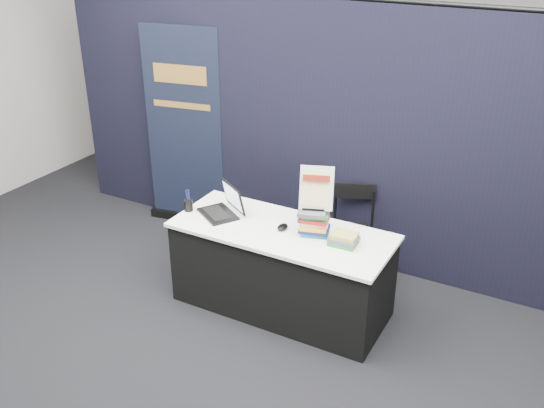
{
  "coord_description": "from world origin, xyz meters",
  "views": [
    {
      "loc": [
        1.99,
        -3.26,
        3.06
      ],
      "look_at": [
        -0.09,
        0.55,
        0.96
      ],
      "focal_mm": 40.0,
      "sensor_mm": 36.0,
      "label": 1
    }
  ],
  "objects": [
    {
      "name": "pullup_banner",
      "position": [
        -1.63,
        1.5,
        0.92
      ],
      "size": [
        0.89,
        0.25,
        2.08
      ],
      "rotation": [
        0.0,
        0.0,
        0.17
      ],
      "color": "black",
      "rests_on": "floor"
    },
    {
      "name": "brochure_left",
      "position": [
        -0.65,
        0.44,
        0.75
      ],
      "size": [
        0.34,
        0.26,
        0.0
      ],
      "primitive_type": "cube",
      "rotation": [
        0.0,
        0.0,
        0.16
      ],
      "color": "silver",
      "rests_on": "display_table"
    },
    {
      "name": "stacking_chair",
      "position": [
        0.26,
        1.33,
        0.47
      ],
      "size": [
        0.5,
        0.51,
        0.85
      ],
      "rotation": [
        0.0,
        0.0,
        0.39
      ],
      "color": "black",
      "rests_on": "floor"
    },
    {
      "name": "info_sign",
      "position": [
        0.25,
        0.63,
        1.13
      ],
      "size": [
        0.28,
        0.19,
        0.36
      ],
      "rotation": [
        0.0,
        0.0,
        0.36
      ],
      "color": "black",
      "rests_on": "book_stack_tall"
    },
    {
      "name": "drape_partition",
      "position": [
        0.0,
        1.6,
        1.2
      ],
      "size": [
        6.0,
        0.08,
        2.4
      ],
      "primitive_type": "cube",
      "color": "black",
      "rests_on": "floor"
    },
    {
      "name": "floor",
      "position": [
        0.0,
        0.0,
        0.0
      ],
      "size": [
        8.0,
        8.0,
        0.0
      ],
      "primitive_type": "plane",
      "color": "black",
      "rests_on": "ground"
    },
    {
      "name": "pen_cup",
      "position": [
        -0.86,
        0.47,
        0.8
      ],
      "size": [
        0.09,
        0.09,
        0.1
      ],
      "primitive_type": "cylinder",
      "rotation": [
        0.0,
        0.0,
        0.17
      ],
      "color": "black",
      "rests_on": "display_table"
    },
    {
      "name": "display_table",
      "position": [
        0.0,
        0.55,
        0.38
      ],
      "size": [
        1.8,
        0.75,
        0.75
      ],
      "color": "black",
      "rests_on": "floor"
    },
    {
      "name": "book_stack_tall",
      "position": [
        0.25,
        0.6,
        0.86
      ],
      "size": [
        0.26,
        0.23,
        0.21
      ],
      "rotation": [
        0.0,
        0.0,
        0.3
      ],
      "color": "#1C636E",
      "rests_on": "display_table"
    },
    {
      "name": "laptop",
      "position": [
        -0.59,
        0.56,
        0.81
      ],
      "size": [
        0.42,
        0.43,
        0.26
      ],
      "rotation": [
        0.0,
        0.0,
        -0.56
      ],
      "color": "black",
      "rests_on": "display_table"
    },
    {
      "name": "mouse",
      "position": [
        0.0,
        0.56,
        0.77
      ],
      "size": [
        0.08,
        0.12,
        0.04
      ],
      "primitive_type": "ellipsoid",
      "rotation": [
        0.0,
        0.0,
        0.03
      ],
      "color": "black",
      "rests_on": "display_table"
    },
    {
      "name": "book_stack_short",
      "position": [
        0.52,
        0.57,
        0.79
      ],
      "size": [
        0.22,
        0.18,
        0.09
      ],
      "rotation": [
        0.0,
        0.0,
        0.1
      ],
      "color": "#217C31",
      "rests_on": "display_table"
    },
    {
      "name": "brochure_right",
      "position": [
        -0.41,
        0.33,
        0.75
      ],
      "size": [
        0.28,
        0.22,
        0.0
      ],
      "primitive_type": "cube",
      "rotation": [
        0.0,
        0.0,
        0.16
      ],
      "color": "white",
      "rests_on": "display_table"
    },
    {
      "name": "wall_back",
      "position": [
        0.0,
        4.0,
        1.75
      ],
      "size": [
        8.0,
        0.02,
        3.5
      ],
      "primitive_type": "cube",
      "color": "#A3A19A",
      "rests_on": "floor"
    },
    {
      "name": "brochure_mid",
      "position": [
        -0.49,
        0.44,
        0.75
      ],
      "size": [
        0.27,
        0.19,
        0.0
      ],
      "primitive_type": "cube",
      "rotation": [
        0.0,
        0.0,
        0.02
      ],
      "color": "white",
      "rests_on": "display_table"
    }
  ]
}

